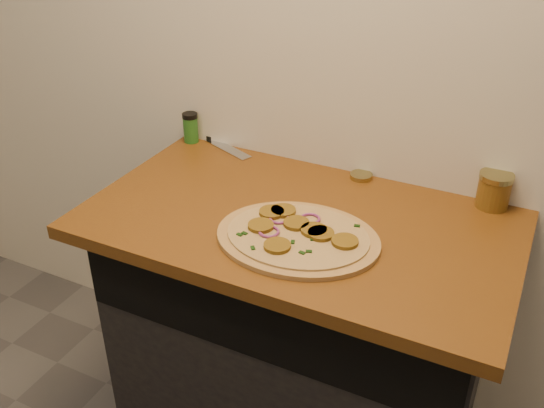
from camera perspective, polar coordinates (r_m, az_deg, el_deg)
The scene contains 8 objects.
cabinet at distance 2.00m, azimuth 2.62°, elevation -12.38°, with size 1.10×0.60×0.86m, color black.
countertop at distance 1.71m, azimuth 2.56°, elevation -1.80°, with size 1.20×0.70×0.04m, color brown.
pizza at distance 1.59m, azimuth 2.39°, elevation -3.01°, with size 0.47×0.47×0.03m.
chefs_knife at distance 2.15m, azimuth -5.49°, elevation 5.95°, with size 0.30×0.15×0.02m.
mason_jar_lid at distance 1.92m, azimuth 8.39°, elevation 2.63°, with size 0.07×0.07×0.01m, color #918754.
salsa_jar at distance 1.83m, azimuth 20.17°, elevation 1.24°, with size 0.10×0.10×0.10m.
spice_shaker at distance 2.15m, azimuth -7.67°, elevation 7.15°, with size 0.05×0.05×0.11m.
flour_spill at distance 1.58m, azimuth 6.92°, elevation -4.08°, with size 0.14×0.14×0.00m, color white.
Camera 1 is at (0.57, 0.09, 1.78)m, focal length 40.00 mm.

